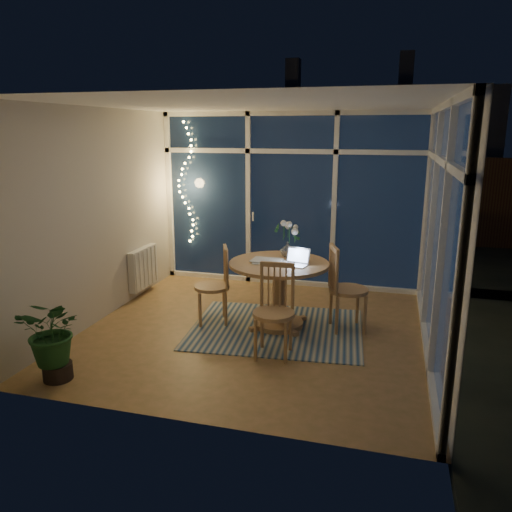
{
  "coord_description": "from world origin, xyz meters",
  "views": [
    {
      "loc": [
        1.46,
        -5.36,
        2.33
      ],
      "look_at": [
        -0.07,
        0.25,
        0.86
      ],
      "focal_mm": 35.0,
      "sensor_mm": 36.0,
      "label": 1
    }
  ],
  "objects_px": {
    "chair_front": "(274,311)",
    "potted_plant": "(55,342)",
    "chair_left": "(212,285)",
    "laptop": "(295,257)",
    "flower_vase": "(288,248)",
    "chair_right": "(349,288)",
    "dining_table": "(279,295)"
  },
  "relations": [
    {
      "from": "chair_right",
      "to": "flower_vase",
      "type": "distance_m",
      "value": 0.89
    },
    {
      "from": "chair_left",
      "to": "chair_front",
      "type": "distance_m",
      "value": 1.19
    },
    {
      "from": "dining_table",
      "to": "potted_plant",
      "type": "relative_size",
      "value": 1.56
    },
    {
      "from": "flower_vase",
      "to": "potted_plant",
      "type": "relative_size",
      "value": 0.28
    },
    {
      "from": "chair_right",
      "to": "laptop",
      "type": "height_order",
      "value": "chair_right"
    },
    {
      "from": "chair_front",
      "to": "chair_right",
      "type": "bearing_deg",
      "value": 51.71
    },
    {
      "from": "laptop",
      "to": "potted_plant",
      "type": "xyz_separation_m",
      "value": [
        -1.95,
        -1.77,
        -0.53
      ]
    },
    {
      "from": "chair_right",
      "to": "chair_front",
      "type": "relative_size",
      "value": 1.05
    },
    {
      "from": "chair_right",
      "to": "laptop",
      "type": "xyz_separation_m",
      "value": [
        -0.61,
        -0.21,
        0.39
      ]
    },
    {
      "from": "chair_right",
      "to": "potted_plant",
      "type": "xyz_separation_m",
      "value": [
        -2.57,
        -1.98,
        -0.14
      ]
    },
    {
      "from": "chair_right",
      "to": "laptop",
      "type": "bearing_deg",
      "value": 89.79
    },
    {
      "from": "chair_left",
      "to": "laptop",
      "type": "bearing_deg",
      "value": 67.21
    },
    {
      "from": "chair_front",
      "to": "potted_plant",
      "type": "height_order",
      "value": "chair_front"
    },
    {
      "from": "chair_left",
      "to": "chair_right",
      "type": "bearing_deg",
      "value": 74.5
    },
    {
      "from": "chair_right",
      "to": "flower_vase",
      "type": "bearing_deg",
      "value": 58.31
    },
    {
      "from": "dining_table",
      "to": "potted_plant",
      "type": "bearing_deg",
      "value": -133.25
    },
    {
      "from": "dining_table",
      "to": "flower_vase",
      "type": "distance_m",
      "value": 0.59
    },
    {
      "from": "laptop",
      "to": "flower_vase",
      "type": "relative_size",
      "value": 1.36
    },
    {
      "from": "chair_front",
      "to": "flower_vase",
      "type": "distance_m",
      "value": 1.19
    },
    {
      "from": "chair_right",
      "to": "potted_plant",
      "type": "height_order",
      "value": "chair_right"
    },
    {
      "from": "flower_vase",
      "to": "dining_table",
      "type": "bearing_deg",
      "value": -97.86
    },
    {
      "from": "dining_table",
      "to": "chair_front",
      "type": "relative_size",
      "value": 1.19
    },
    {
      "from": "flower_vase",
      "to": "potted_plant",
      "type": "height_order",
      "value": "flower_vase"
    },
    {
      "from": "chair_right",
      "to": "dining_table",
      "type": "bearing_deg",
      "value": 79.23
    },
    {
      "from": "chair_front",
      "to": "laptop",
      "type": "distance_m",
      "value": 0.84
    },
    {
      "from": "chair_left",
      "to": "chair_front",
      "type": "height_order",
      "value": "chair_front"
    },
    {
      "from": "laptop",
      "to": "flower_vase",
      "type": "distance_m",
      "value": 0.42
    },
    {
      "from": "chair_front",
      "to": "flower_vase",
      "type": "bearing_deg",
      "value": 92.6
    },
    {
      "from": "laptop",
      "to": "potted_plant",
      "type": "bearing_deg",
      "value": -124.51
    },
    {
      "from": "dining_table",
      "to": "flower_vase",
      "type": "xyz_separation_m",
      "value": [
        0.04,
        0.29,
        0.51
      ]
    },
    {
      "from": "dining_table",
      "to": "chair_left",
      "type": "height_order",
      "value": "chair_left"
    },
    {
      "from": "chair_left",
      "to": "laptop",
      "type": "relative_size",
      "value": 3.41
    }
  ]
}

